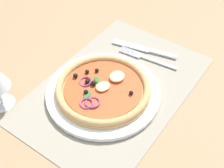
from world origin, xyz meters
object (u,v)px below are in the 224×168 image
at_px(plate, 103,93).
at_px(pizza, 103,88).
at_px(knife, 143,49).
at_px(fork, 145,57).

distance_m(plate, pizza, 0.02).
relative_size(pizza, knife, 1.23).
bearing_deg(fork, knife, -59.45).
relative_size(fork, knife, 0.91).
distance_m(pizza, fork, 0.19).
height_order(plate, knife, plate).
bearing_deg(plate, pizza, 54.67).
bearing_deg(knife, fork, 114.09).
bearing_deg(plate, fork, -4.20).
xyz_separation_m(pizza, fork, (0.18, -0.01, -0.02)).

